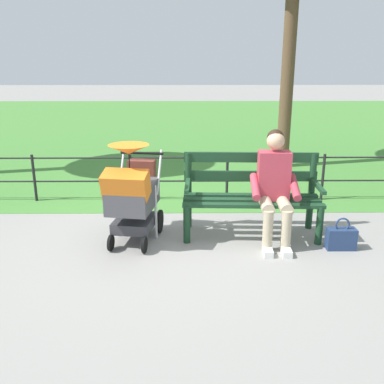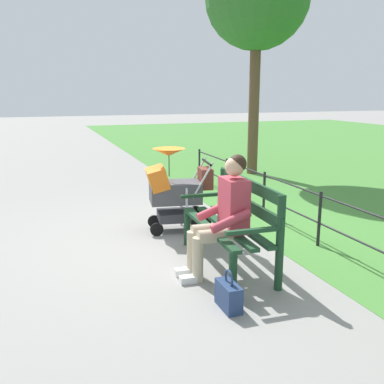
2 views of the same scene
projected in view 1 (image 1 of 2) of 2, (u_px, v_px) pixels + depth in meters
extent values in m
plane|color=gray|center=(177.00, 236.00, 5.12)|extent=(60.00, 60.00, 0.00)
cube|color=#478438|center=(183.00, 125.00, 13.51)|extent=(40.00, 16.00, 0.01)
cube|color=#193D23|center=(250.00, 196.00, 5.16)|extent=(1.60, 0.16, 0.04)
cube|color=#193D23|center=(252.00, 200.00, 4.99)|extent=(1.60, 0.16, 0.04)
cube|color=#193D23|center=(254.00, 205.00, 4.82)|extent=(1.60, 0.16, 0.04)
cube|color=#193D23|center=(250.00, 176.00, 5.19)|extent=(1.60, 0.10, 0.12)
cube|color=#193D23|center=(251.00, 157.00, 5.12)|extent=(1.60, 0.10, 0.12)
cylinder|color=#193D23|center=(319.00, 226.00, 4.85)|extent=(0.08, 0.08, 0.45)
cylinder|color=#193D23|center=(311.00, 192.00, 5.23)|extent=(0.08, 0.08, 0.95)
cube|color=#193D23|center=(318.00, 186.00, 4.92)|extent=(0.07, 0.56, 0.04)
cylinder|color=#193D23|center=(187.00, 224.00, 4.89)|extent=(0.08, 0.08, 0.45)
cylinder|color=#193D23|center=(188.00, 191.00, 5.27)|extent=(0.08, 0.08, 0.95)
cube|color=#193D23|center=(187.00, 185.00, 4.96)|extent=(0.07, 0.56, 0.04)
cylinder|color=tan|center=(284.00, 205.00, 4.78)|extent=(0.16, 0.41, 0.14)
cylinder|color=tan|center=(266.00, 205.00, 4.78)|extent=(0.16, 0.41, 0.14)
cylinder|color=tan|center=(286.00, 231.00, 4.65)|extent=(0.11, 0.11, 0.47)
cylinder|color=tan|center=(268.00, 231.00, 4.66)|extent=(0.11, 0.11, 0.47)
cube|color=silver|center=(286.00, 251.00, 4.64)|extent=(0.11, 0.22, 0.07)
cube|color=silver|center=(268.00, 251.00, 4.64)|extent=(0.11, 0.22, 0.07)
cube|color=#B23847|center=(274.00, 175.00, 4.90)|extent=(0.37, 0.23, 0.56)
cylinder|color=#B23847|center=(294.00, 187.00, 4.81)|extent=(0.11, 0.43, 0.23)
cylinder|color=#B23847|center=(255.00, 187.00, 4.83)|extent=(0.11, 0.43, 0.23)
sphere|color=tan|center=(276.00, 141.00, 4.79)|extent=(0.20, 0.20, 0.20)
sphere|color=black|center=(275.00, 138.00, 4.80)|extent=(0.19, 0.19, 0.19)
cylinder|color=black|center=(160.00, 221.00, 5.21)|extent=(0.07, 0.28, 0.28)
cylinder|color=black|center=(123.00, 219.00, 5.28)|extent=(0.07, 0.28, 0.28)
cylinder|color=black|center=(144.00, 245.00, 4.67)|extent=(0.06, 0.18, 0.18)
cylinder|color=black|center=(111.00, 243.00, 4.72)|extent=(0.06, 0.18, 0.18)
cube|color=#38383D|center=(135.00, 223.00, 4.94)|extent=(0.50, 0.58, 0.12)
cylinder|color=silver|center=(156.00, 212.00, 4.97)|extent=(0.03, 0.03, 0.65)
cylinder|color=silver|center=(118.00, 210.00, 5.03)|extent=(0.03, 0.03, 0.65)
cube|color=#47474C|center=(133.00, 196.00, 4.82)|extent=(0.56, 0.74, 0.28)
cube|color=orange|center=(126.00, 185.00, 4.53)|extent=(0.52, 0.38, 0.33)
cylinder|color=black|center=(142.00, 153.00, 5.12)|extent=(0.52, 0.11, 0.03)
cylinder|color=silver|center=(159.00, 172.00, 5.05)|extent=(0.07, 0.30, 0.49)
cylinder|color=silver|center=(122.00, 171.00, 5.12)|extent=(0.07, 0.30, 0.49)
cone|color=orange|center=(129.00, 149.00, 4.58)|extent=(0.50, 0.50, 0.10)
cylinder|color=black|center=(129.00, 166.00, 4.64)|extent=(0.01, 0.01, 0.30)
cube|color=brown|center=(142.00, 171.00, 5.16)|extent=(0.34, 0.21, 0.28)
cube|color=navy|center=(341.00, 239.00, 4.75)|extent=(0.32, 0.14, 0.24)
torus|color=navy|center=(343.00, 225.00, 4.70)|extent=(0.16, 0.02, 0.16)
cylinder|color=black|center=(323.00, 177.00, 6.33)|extent=(0.04, 0.04, 0.70)
cylinder|color=black|center=(227.00, 178.00, 6.32)|extent=(0.04, 0.04, 0.70)
cylinder|color=black|center=(131.00, 178.00, 6.30)|extent=(0.04, 0.04, 0.70)
cylinder|color=black|center=(34.00, 178.00, 6.29)|extent=(0.04, 0.04, 0.70)
cylinder|color=black|center=(179.00, 158.00, 6.22)|extent=(7.08, 0.02, 0.02)
cylinder|color=black|center=(179.00, 181.00, 6.33)|extent=(7.08, 0.02, 0.02)
cylinder|color=brown|center=(288.00, 71.00, 7.90)|extent=(0.24, 0.24, 3.59)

